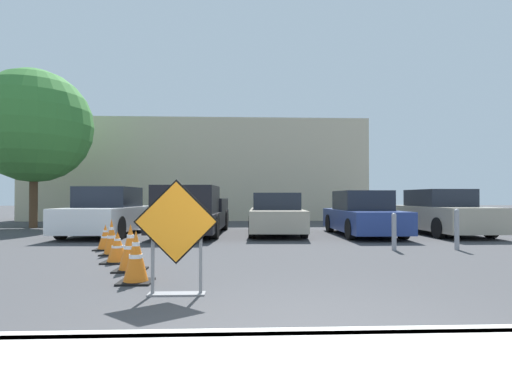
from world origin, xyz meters
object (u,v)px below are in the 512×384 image
Objects in this scene: traffic_cone_third at (117,248)px; traffic_cone_fourth at (111,237)px; parked_car_second at (276,215)px; parked_car_fourth at (440,213)px; traffic_cone_second at (130,248)px; traffic_cone_nearest at (136,257)px; pickup_truck at (192,213)px; bollard_second at (457,228)px; traffic_cone_fifth at (105,238)px; parked_car_nearest at (108,213)px; parked_car_third at (363,215)px; road_closed_sign at (176,232)px; bollard_nearest at (394,230)px.

traffic_cone_fourth is at bearing 113.04° from traffic_cone_third.
parked_car_second is 5.63m from parked_car_fourth.
traffic_cone_nearest is at bearing -70.70° from traffic_cone_second.
traffic_cone_nearest is 0.17× the size of parked_car_second.
traffic_cone_nearest is 0.14× the size of pickup_truck.
parked_car_fourth is at bearing 67.39° from bollard_second.
traffic_cone_second is 3.07m from traffic_cone_fifth.
parked_car_nearest reaches higher than parked_car_third.
road_closed_sign is 1.52× the size of bollard_second.
parked_car_second reaches higher than traffic_cone_nearest.
traffic_cone_third is at bearing 85.08° from pickup_truck.
parked_car_nearest reaches higher than traffic_cone_third.
traffic_cone_fifth is 8.41m from bollard_second.
parked_car_third is at bearing 24.60° from traffic_cone_fifth.
traffic_cone_fourth is 8.05m from parked_car_third.
bollard_nearest is (5.20, 3.38, 0.09)m from traffic_cone_nearest.
traffic_cone_nearest is 0.17× the size of parked_car_fourth.
traffic_cone_nearest is 8.06m from parked_car_nearest.
parked_car_nearest is 9.05m from bollard_nearest.
traffic_cone_third is (-0.82, 1.85, -0.09)m from traffic_cone_nearest.
traffic_cone_fifth is at bearing 115.80° from traffic_cone_fourth.
traffic_cone_third is at bearing -165.80° from bollard_nearest.
pickup_truck is 1.21× the size of parked_car_fourth.
traffic_cone_fifth is at bearing 19.64° from parked_car_fourth.
bollard_nearest is at bearing 14.20° from traffic_cone_third.
traffic_cone_second is at bearing 113.47° from parked_car_nearest.
traffic_cone_fifth is 0.13× the size of parked_car_fourth.
traffic_cone_nearest is at bearing 40.95° from parked_car_fourth.
traffic_cone_fourth is at bearing 111.35° from parked_car_nearest.
traffic_cone_second is at bearing 67.90° from parked_car_second.
parked_car_second is at bearing 132.56° from bollard_second.
traffic_cone_second is 6.48m from pickup_truck.
pickup_truck is (2.79, -0.11, -0.00)m from parked_car_nearest.
parked_car_third is at bearing 39.07° from traffic_cone_third.
bollard_nearest is at bearing 51.11° from parked_car_fourth.
pickup_truck is 1.32× the size of parked_car_third.
traffic_cone_nearest is at bearing -153.34° from bollard_second.
parked_car_third is 4.86× the size of bollard_nearest.
traffic_cone_second is (-0.34, 0.97, 0.01)m from traffic_cone_nearest.
traffic_cone_fourth is 4.92m from parked_car_nearest.
pickup_truck is at bearing 74.99° from traffic_cone_fourth.
parked_car_fourth reaches higher than traffic_cone_second.
traffic_cone_nearest is 7.52m from bollard_second.
road_closed_sign is 2.45× the size of traffic_cone_fifth.
traffic_cone_fifth is 4.00m from parked_car_nearest.
road_closed_sign is 4.20m from traffic_cone_fourth.
bollard_second is at bearing 135.55° from parked_car_second.
traffic_cone_second is at bearing 45.64° from parked_car_third.
bollard_second reaches higher than traffic_cone_second.
pickup_truck reaches higher than traffic_cone_third.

